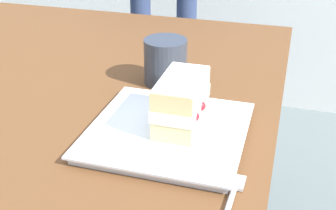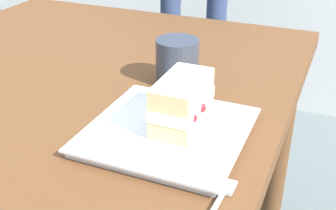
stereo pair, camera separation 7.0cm
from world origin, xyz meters
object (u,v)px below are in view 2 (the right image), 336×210
dessert_plate (168,132)px  coffee_cup (177,61)px  patio_table (48,130)px  cake_slice (182,103)px

dessert_plate → coffee_cup: bearing=-162.1°
dessert_plate → patio_table: bearing=-102.2°
patio_table → cake_slice: cake_slice is taller
coffee_cup → dessert_plate: bearing=17.9°
dessert_plate → cake_slice: size_ratio=1.98×
cake_slice → coffee_cup: bearing=-155.8°
dessert_plate → cake_slice: bearing=132.4°
patio_table → dessert_plate: bearing=77.8°
patio_table → cake_slice: (0.05, 0.33, 0.16)m
patio_table → coffee_cup: bearing=119.0°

